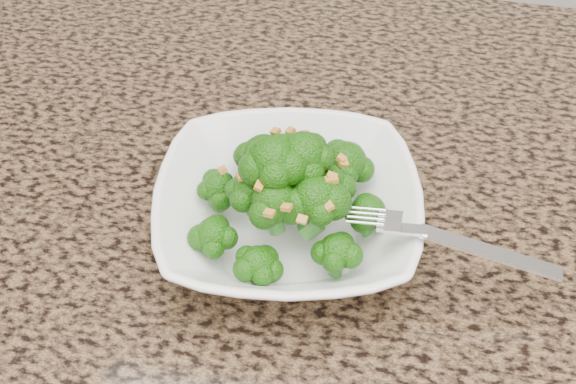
# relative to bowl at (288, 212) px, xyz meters

# --- Properties ---
(granite_counter) EXTENTS (1.64, 1.04, 0.03)m
(granite_counter) POSITION_rel_bowl_xyz_m (0.06, -0.08, -0.04)
(granite_counter) COLOR brown
(granite_counter) RESTS_ON cabinet
(bowl) EXTENTS (0.26, 0.26, 0.05)m
(bowl) POSITION_rel_bowl_xyz_m (0.00, 0.00, 0.00)
(bowl) COLOR white
(bowl) RESTS_ON granite_counter
(broccoli_pile) EXTENTS (0.19, 0.19, 0.07)m
(broccoli_pile) POSITION_rel_bowl_xyz_m (0.00, 0.00, 0.06)
(broccoli_pile) COLOR #1E600B
(broccoli_pile) RESTS_ON bowl
(garlic_topping) EXTENTS (0.12, 0.12, 0.01)m
(garlic_topping) POSITION_rel_bowl_xyz_m (0.00, 0.00, 0.10)
(garlic_topping) COLOR #CC8931
(garlic_topping) RESTS_ON broccoli_pile
(fork) EXTENTS (0.18, 0.03, 0.01)m
(fork) POSITION_rel_bowl_xyz_m (0.11, -0.03, 0.03)
(fork) COLOR silver
(fork) RESTS_ON bowl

